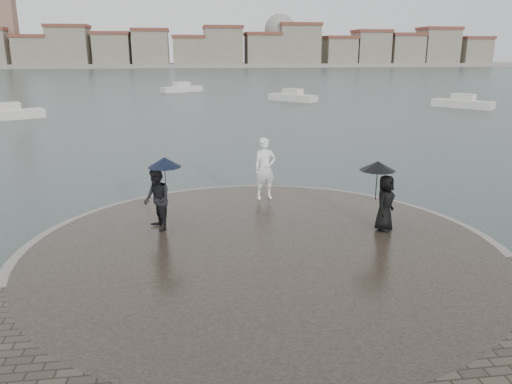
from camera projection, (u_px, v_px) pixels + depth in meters
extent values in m
plane|color=#2B3835|center=(291.00, 333.00, 9.54)|extent=(400.00, 400.00, 0.00)
cylinder|color=gray|center=(263.00, 254.00, 12.83)|extent=(12.50, 12.50, 0.32)
cylinder|color=#2D261E|center=(263.00, 253.00, 12.82)|extent=(11.90, 11.90, 0.36)
imported|color=white|center=(265.00, 169.00, 16.68)|extent=(0.82, 0.60, 2.07)
imported|color=black|center=(157.00, 200.00, 13.77)|extent=(0.93, 1.03, 1.74)
cylinder|color=black|center=(165.00, 182.00, 13.77)|extent=(0.02, 0.02, 0.90)
cone|color=black|center=(164.00, 162.00, 13.62)|extent=(0.94, 0.94, 0.28)
imported|color=black|center=(385.00, 203.00, 13.77)|extent=(0.89, 0.90, 1.57)
cylinder|color=black|center=(376.00, 184.00, 13.69)|extent=(0.02, 0.02, 0.90)
cone|color=black|center=(378.00, 166.00, 13.55)|extent=(1.00, 1.00, 0.26)
cube|color=gray|center=(189.00, 65.00, 164.66)|extent=(260.00, 20.00, 1.20)
cube|color=gray|center=(33.00, 53.00, 154.31)|extent=(10.00, 10.00, 9.00)
cube|color=brown|center=(31.00, 36.00, 152.95)|extent=(10.60, 10.60, 1.00)
cube|color=gray|center=(69.00, 48.00, 155.38)|extent=(12.00, 10.00, 12.00)
cube|color=brown|center=(67.00, 26.00, 153.60)|extent=(12.60, 10.60, 1.00)
cube|color=gray|center=(113.00, 51.00, 157.39)|extent=(11.00, 10.00, 10.00)
cube|color=brown|center=(111.00, 33.00, 155.89)|extent=(11.60, 10.60, 1.00)
cube|color=gray|center=(151.00, 50.00, 158.86)|extent=(11.00, 10.00, 11.00)
cube|color=brown|center=(150.00, 30.00, 157.22)|extent=(11.60, 10.60, 1.00)
cube|color=gray|center=(189.00, 53.00, 160.74)|extent=(10.00, 10.00, 9.00)
cube|color=brown|center=(189.00, 37.00, 159.37)|extent=(10.60, 10.60, 1.00)
cube|color=gray|center=(223.00, 48.00, 161.80)|extent=(12.00, 10.00, 12.00)
cube|color=brown|center=(223.00, 27.00, 160.03)|extent=(12.60, 10.60, 1.00)
cube|color=gray|center=(263.00, 51.00, 163.82)|extent=(11.00, 10.00, 10.00)
cube|color=brown|center=(263.00, 34.00, 162.31)|extent=(11.60, 10.60, 1.00)
cube|color=gray|center=(298.00, 47.00, 165.01)|extent=(13.00, 10.00, 13.00)
cube|color=brown|center=(299.00, 24.00, 163.10)|extent=(13.60, 10.60, 1.00)
cube|color=gray|center=(339.00, 53.00, 167.43)|extent=(10.00, 10.00, 9.00)
cube|color=brown|center=(340.00, 37.00, 166.07)|extent=(10.60, 10.60, 1.00)
cube|color=gray|center=(371.00, 50.00, 168.63)|extent=(11.00, 10.00, 11.00)
cube|color=brown|center=(372.00, 31.00, 167.00)|extent=(11.60, 10.60, 1.00)
cube|color=gray|center=(404.00, 51.00, 170.38)|extent=(11.00, 10.00, 10.00)
cube|color=brown|center=(405.00, 35.00, 168.87)|extent=(11.60, 10.60, 1.00)
cube|color=gray|center=(437.00, 48.00, 171.71)|extent=(12.00, 10.00, 12.00)
cube|color=brown|center=(439.00, 29.00, 169.94)|extent=(12.60, 10.60, 1.00)
cube|color=gray|center=(472.00, 53.00, 173.86)|extent=(10.00, 10.00, 9.00)
cube|color=brown|center=(474.00, 38.00, 172.49)|extent=(10.60, 10.60, 1.00)
cube|color=#846654|center=(6.00, 14.00, 152.14)|extent=(5.00, 5.00, 32.00)
sphere|color=gray|center=(280.00, 29.00, 164.61)|extent=(10.00, 10.00, 10.00)
cube|color=beige|center=(182.00, 90.00, 65.16)|extent=(5.57, 4.11, 0.90)
cube|color=beige|center=(182.00, 85.00, 64.99)|extent=(2.33, 2.03, 0.90)
cube|color=beige|center=(462.00, 105.00, 47.11)|extent=(4.77, 5.23, 0.90)
cube|color=beige|center=(463.00, 99.00, 46.95)|extent=(2.21, 2.30, 0.90)
cube|color=beige|center=(293.00, 99.00, 53.45)|extent=(4.85, 5.17, 0.90)
cube|color=beige|center=(293.00, 93.00, 53.28)|extent=(2.23, 2.29, 0.90)
cube|color=beige|center=(7.00, 116.00, 39.09)|extent=(5.57, 4.11, 0.90)
cube|color=beige|center=(6.00, 109.00, 38.93)|extent=(2.33, 2.03, 0.90)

